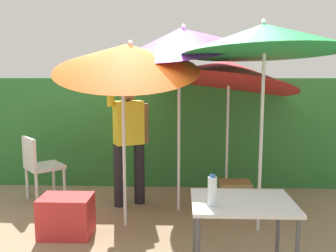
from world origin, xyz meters
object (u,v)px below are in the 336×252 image
at_px(bottle_water, 212,191).
at_px(chair_plastic, 39,164).
at_px(umbrella_navy, 126,57).
at_px(umbrella_rainbow, 264,39).
at_px(cooler_box, 66,216).
at_px(person_vendor, 129,135).
at_px(folding_table, 242,211).
at_px(umbrella_orange, 181,40).
at_px(umbrella_yellow, 226,73).
at_px(crate_cardboard, 235,196).

bearing_deg(bottle_water, chair_plastic, 136.38).
bearing_deg(umbrella_navy, bottle_water, -57.10).
distance_m(umbrella_rainbow, cooler_box, 2.79).
distance_m(umbrella_rainbow, person_vendor, 2.05).
height_order(person_vendor, chair_plastic, person_vendor).
relative_size(chair_plastic, bottle_water, 3.71).
bearing_deg(folding_table, umbrella_orange, 106.64).
bearing_deg(umbrella_orange, person_vendor, 164.21).
bearing_deg(umbrella_orange, umbrella_navy, -141.33).
relative_size(umbrella_orange, umbrella_navy, 1.08).
bearing_deg(cooler_box, bottle_water, -34.27).
relative_size(umbrella_rainbow, bottle_water, 9.59).
bearing_deg(chair_plastic, bottle_water, -43.62).
xyz_separation_m(umbrella_yellow, bottle_water, (-0.39, -2.42, -0.89)).
height_order(umbrella_yellow, cooler_box, umbrella_yellow).
relative_size(umbrella_rainbow, chair_plastic, 2.59).
xyz_separation_m(umbrella_rainbow, umbrella_yellow, (-0.23, 1.22, -0.34)).
relative_size(cooler_box, bottle_water, 2.25).
bearing_deg(umbrella_rainbow, folding_table, -108.39).
xyz_separation_m(umbrella_yellow, chair_plastic, (-2.55, -0.36, -1.22)).
bearing_deg(person_vendor, crate_cardboard, -6.05).
height_order(umbrella_orange, person_vendor, umbrella_orange).
bearing_deg(umbrella_orange, umbrella_yellow, 46.75).
relative_size(umbrella_orange, bottle_water, 10.37).
height_order(folding_table, bottle_water, bottle_water).
height_order(crate_cardboard, folding_table, folding_table).
relative_size(person_vendor, folding_table, 2.35).
distance_m(umbrella_orange, umbrella_yellow, 0.99).
bearing_deg(umbrella_yellow, umbrella_rainbow, -79.38).
height_order(cooler_box, crate_cardboard, cooler_box).
height_order(umbrella_orange, crate_cardboard, umbrella_orange).
height_order(chair_plastic, cooler_box, chair_plastic).
distance_m(umbrella_orange, umbrella_navy, 0.79).
relative_size(person_vendor, crate_cardboard, 4.83).
distance_m(umbrella_rainbow, umbrella_yellow, 1.28).
relative_size(umbrella_rainbow, folding_table, 2.88).
bearing_deg(chair_plastic, folding_table, -38.95).
height_order(umbrella_orange, umbrella_yellow, umbrella_orange).
bearing_deg(umbrella_rainbow, umbrella_yellow, 100.62).
height_order(person_vendor, cooler_box, person_vendor).
xyz_separation_m(cooler_box, bottle_water, (1.46, -0.99, 0.63)).
xyz_separation_m(umbrella_navy, chair_plastic, (-1.33, 0.77, -1.39)).
relative_size(umbrella_orange, crate_cardboard, 6.39).
xyz_separation_m(umbrella_orange, cooler_box, (-1.22, -0.76, -1.90)).
bearing_deg(folding_table, bottle_water, -156.00).
relative_size(umbrella_yellow, cooler_box, 4.05).
bearing_deg(umbrella_orange, bottle_water, -82.15).
height_order(umbrella_rainbow, chair_plastic, umbrella_rainbow).
relative_size(umbrella_rainbow, umbrella_yellow, 1.05).
relative_size(umbrella_orange, cooler_box, 4.60).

